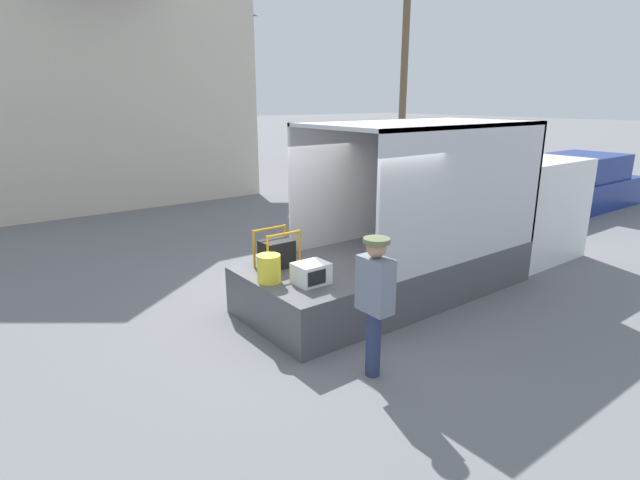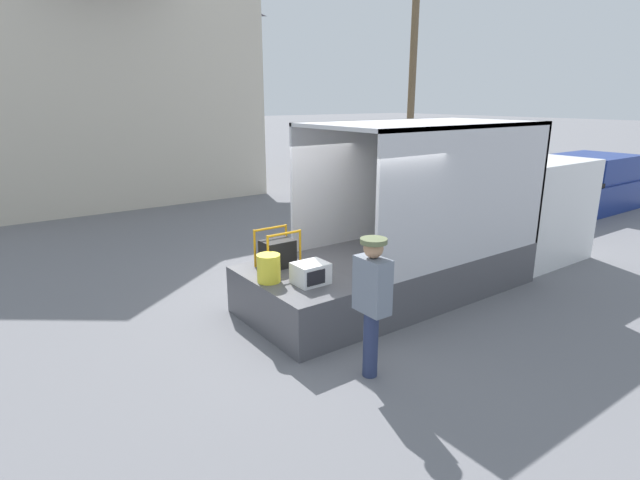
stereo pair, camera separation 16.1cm
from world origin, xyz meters
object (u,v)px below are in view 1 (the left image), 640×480
utility_pole (405,56)px  worker_person (375,293)px  portable_generator (278,253)px  box_truck (476,223)px  pickup_truck_blue (571,187)px  microwave (311,273)px  orange_bucket (269,269)px

utility_pole → worker_person: bearing=-137.2°
portable_generator → box_truck: bearing=-7.3°
pickup_truck_blue → utility_pole: utility_pole is taller
microwave → utility_pole: (11.03, 8.92, 3.90)m
microwave → pickup_truck_blue: (11.21, 1.98, -0.24)m
box_truck → worker_person: box_truck is taller
box_truck → pickup_truck_blue: 7.19m
worker_person → pickup_truck_blue: bearing=16.6°
box_truck → portable_generator: size_ratio=10.33×
orange_bucket → worker_person: bearing=-79.1°
box_truck → pickup_truck_blue: bearing=13.1°
orange_bucket → microwave: bearing=-42.5°
worker_person → microwave: bearing=86.1°
portable_generator → utility_pole: utility_pole is taller
pickup_truck_blue → utility_pole: 8.08m
orange_bucket → pickup_truck_blue: 11.76m
box_truck → microwave: (-4.22, -0.35, -0.01)m
microwave → orange_bucket: 0.60m
microwave → portable_generator: bearing=88.9°
box_truck → pickup_truck_blue: box_truck is taller
pickup_truck_blue → utility_pole: size_ratio=0.59×
microwave → utility_pole: size_ratio=0.05×
pickup_truck_blue → portable_generator: bearing=-174.4°
portable_generator → worker_person: bearing=-92.8°
orange_bucket → pickup_truck_blue: pickup_truck_blue is taller
box_truck → utility_pole: utility_pole is taller
box_truck → microwave: box_truck is taller
box_truck → orange_bucket: 4.66m
worker_person → pickup_truck_blue: 11.80m
box_truck → worker_person: (-4.31, -1.73, 0.16)m
pickup_truck_blue → orange_bucket: bearing=-172.3°
portable_generator → orange_bucket: bearing=-133.3°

